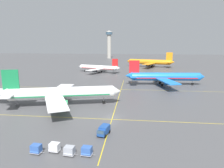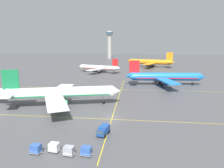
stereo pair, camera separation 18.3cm
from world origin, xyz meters
name	(u,v)px [view 2 (the right image)]	position (x,y,z in m)	size (l,w,h in m)	color
ground_plane	(112,117)	(0.00, 0.00, 0.00)	(600.00, 600.00, 0.00)	#4C4C4F
airliner_front_gate	(61,93)	(-18.76, 8.72, 4.37)	(40.70, 34.65, 12.80)	white
airliner_second_row	(164,77)	(20.97, 47.62, 4.24)	(39.94, 34.31, 12.41)	blue
airliner_third_row	(99,68)	(-19.23, 85.66, 3.45)	(31.90, 27.22, 10.10)	white
airliner_far_left_stand	(150,62)	(18.98, 122.30, 4.33)	(40.48, 34.38, 12.67)	orange
taxiway_markings	(117,101)	(0.00, 16.75, 0.00)	(136.69, 82.50, 0.01)	yellow
service_truck_red_van	(103,130)	(-0.81, -12.07, 1.18)	(2.92, 4.43, 2.10)	#1E4793
baggage_cart_row_leftmost	(36,149)	(-12.80, -21.77, 1.00)	(2.82, 1.88, 1.86)	#99999E
baggage_cart_row_second	(54,147)	(-9.43, -20.78, 1.00)	(2.82, 1.88, 1.86)	#99999E
baggage_cart_row_middle	(69,151)	(-6.06, -21.76, 1.00)	(2.82, 1.88, 1.86)	#99999E
baggage_cart_row_fourth	(86,151)	(-2.68, -21.45, 1.00)	(2.82, 1.88, 1.86)	#99999E
jet_bridge	(4,93)	(-38.86, 8.02, 4.06)	(21.37, 3.82, 5.58)	silver
control_tower	(109,42)	(-27.38, 209.04, 20.38)	(8.82, 8.82, 34.85)	#ADA89E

